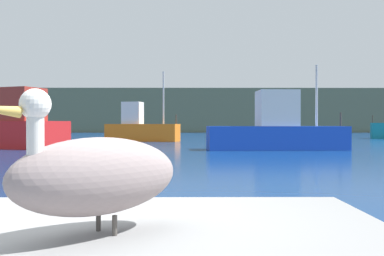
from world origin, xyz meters
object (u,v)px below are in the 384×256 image
(pelican, at_px, (96,174))
(fishing_boat_blue, at_px, (276,130))
(fishing_boat_orange, at_px, (141,129))
(fishing_boat_red, at_px, (12,127))

(pelican, relative_size, fishing_boat_blue, 0.16)
(pelican, height_order, fishing_boat_orange, fishing_boat_orange)
(fishing_boat_blue, xyz_separation_m, fishing_boat_red, (-13.96, 1.60, 0.16))
(fishing_boat_orange, bearing_deg, fishing_boat_blue, -41.28)
(fishing_boat_red, bearing_deg, fishing_boat_orange, -99.11)
(fishing_boat_blue, relative_size, fishing_boat_orange, 1.22)
(pelican, height_order, fishing_boat_red, fishing_boat_red)
(pelican, distance_m, fishing_boat_orange, 31.99)
(fishing_boat_blue, distance_m, fishing_boat_orange, 14.02)
(pelican, relative_size, fishing_boat_orange, 0.20)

